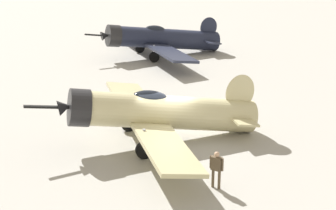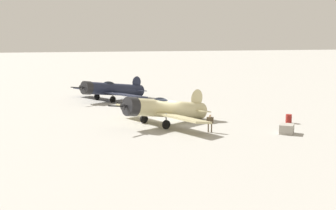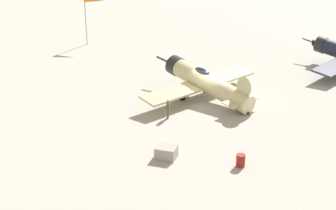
{
  "view_description": "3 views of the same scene",
  "coord_description": "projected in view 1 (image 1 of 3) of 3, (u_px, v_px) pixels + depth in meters",
  "views": [
    {
      "loc": [
        -2.95,
        22.7,
        9.71
      ],
      "look_at": [
        0.0,
        0.0,
        1.8
      ],
      "focal_mm": 55.12,
      "sensor_mm": 36.0,
      "label": 1
    },
    {
      "loc": [
        10.86,
        39.2,
        8.13
      ],
      "look_at": [
        0.0,
        0.0,
        1.8
      ],
      "focal_mm": 47.14,
      "sensor_mm": 36.0,
      "label": 2
    },
    {
      "loc": [
        -36.35,
        16.05,
        15.63
      ],
      "look_at": [
        -2.48,
        4.51,
        1.1
      ],
      "focal_mm": 53.92,
      "sensor_mm": 36.0,
      "label": 3
    }
  ],
  "objects": [
    {
      "name": "ground_plane",
      "position": [
        168.0,
        140.0,
        24.81
      ],
      "size": [
        400.0,
        400.0,
        0.0
      ],
      "primitive_type": "plane",
      "color": "#A8A59E"
    },
    {
      "name": "airplane_foreground",
      "position": [
        158.0,
        112.0,
        24.19
      ],
      "size": [
        10.36,
        11.82,
        3.11
      ],
      "rotation": [
        0.0,
        0.0,
        6.69
      ],
      "color": "beige",
      "rests_on": "ground_plane"
    },
    {
      "name": "airplane_mid_apron",
      "position": [
        160.0,
        39.0,
        40.57
      ],
      "size": [
        10.14,
        12.29,
        2.91
      ],
      "rotation": [
        0.0,
        0.0,
        6.8
      ],
      "color": "#1E2338",
      "rests_on": "ground_plane"
    },
    {
      "name": "ground_crew_mechanic",
      "position": [
        216.0,
        166.0,
        19.97
      ],
      "size": [
        0.55,
        0.38,
        1.55
      ],
      "rotation": [
        0.0,
        0.0,
        1.11
      ],
      "color": "brown",
      "rests_on": "ground_plane"
    }
  ]
}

